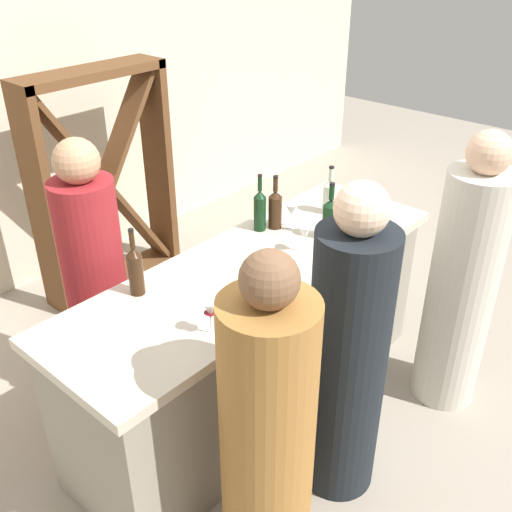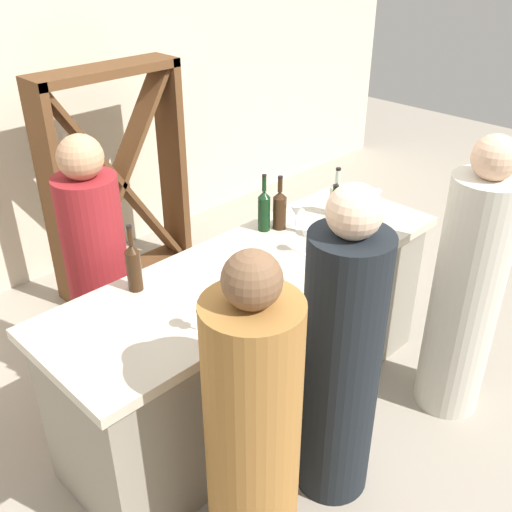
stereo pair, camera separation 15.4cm
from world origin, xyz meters
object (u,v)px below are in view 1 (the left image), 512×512
object	(u,v)px
person_right_guest	(347,359)
person_server_behind	(97,288)
wine_bottle_rightmost_clear_pale	(330,195)
wine_glass_far_left	(292,210)
wine_glass_near_center	(305,234)
person_left_guest	(267,438)
wine_bottle_second_left_dark_green	(260,209)
wine_bottle_leftmost_amber_brown	(135,269)
wine_glass_near_right	(367,195)
wine_bottle_second_right_dark_green	(330,218)
wine_glass_near_left	(210,312)
person_center_guest	(462,286)
wine_rack	(104,185)
wine_bottle_center_amber_brown	(275,208)

from	to	relation	value
person_right_guest	person_server_behind	world-z (taller)	person_right_guest
wine_bottle_rightmost_clear_pale	wine_glass_far_left	bearing A→B (deg)	169.45
wine_bottle_rightmost_clear_pale	wine_glass_near_center	xyz separation A→B (m)	(-0.48, -0.18, -0.00)
wine_glass_near_center	person_left_guest	bearing A→B (deg)	-149.46
wine_bottle_second_left_dark_green	person_left_guest	xyz separation A→B (m)	(-0.98, -0.90, -0.34)
wine_bottle_leftmost_amber_brown	wine_glass_far_left	size ratio (longest dim) A/B	2.40
wine_bottle_second_left_dark_green	person_server_behind	world-z (taller)	person_server_behind
wine_glass_near_right	wine_bottle_second_right_dark_green	bearing A→B (deg)	-175.63
wine_glass_near_right	person_server_behind	size ratio (longest dim) A/B	0.10
person_server_behind	wine_bottle_second_right_dark_green	bearing A→B (deg)	47.45
wine_glass_near_left	wine_glass_near_center	xyz separation A→B (m)	(0.82, 0.14, -0.01)
wine_bottle_second_left_dark_green	wine_bottle_rightmost_clear_pale	xyz separation A→B (m)	(0.44, -0.16, -0.01)
wine_bottle_rightmost_clear_pale	wine_bottle_second_right_dark_green	bearing A→B (deg)	-144.53
wine_bottle_leftmost_amber_brown	wine_bottle_rightmost_clear_pale	xyz separation A→B (m)	(1.30, -0.16, -0.02)
wine_bottle_second_left_dark_green	wine_glass_near_center	world-z (taller)	wine_bottle_second_left_dark_green
person_center_guest	person_left_guest	bearing A→B (deg)	98.35
person_right_guest	wine_glass_near_right	bearing A→B (deg)	-83.02
wine_glass_far_left	person_right_guest	world-z (taller)	person_right_guest
wine_bottle_second_right_dark_green	wine_glass_near_center	size ratio (longest dim) A/B	2.16
person_server_behind	person_center_guest	bearing A→B (deg)	37.52
wine_bottle_second_left_dark_green	person_right_guest	bearing A→B (deg)	-115.51
wine_glass_near_right	wine_bottle_rightmost_clear_pale	bearing A→B (deg)	137.74
wine_rack	wine_bottle_center_amber_brown	xyz separation A→B (m)	(0.13, -1.45, 0.23)
wine_bottle_second_right_dark_green	wine_glass_near_right	bearing A→B (deg)	4.37
wine_bottle_second_left_dark_green	wine_glass_near_center	xyz separation A→B (m)	(-0.04, -0.34, -0.02)
wine_bottle_center_amber_brown	wine_glass_near_center	size ratio (longest dim) A/B	2.09
person_left_guest	wine_bottle_center_amber_brown	bearing A→B (deg)	-66.60
wine_bottle_second_left_dark_green	wine_glass_far_left	bearing A→B (deg)	-36.17
wine_bottle_center_amber_brown	person_right_guest	size ratio (longest dim) A/B	0.20
wine_glass_near_center	wine_bottle_second_left_dark_green	bearing A→B (deg)	83.62
wine_rack	person_left_guest	xyz separation A→B (m)	(-0.93, -2.31, -0.11)
person_center_guest	person_right_guest	xyz separation A→B (m)	(-0.91, 0.12, -0.00)
wine_bottle_leftmost_amber_brown	wine_bottle_center_amber_brown	size ratio (longest dim) A/B	1.07
person_right_guest	wine_glass_far_left	bearing A→B (deg)	-58.43
wine_bottle_leftmost_amber_brown	person_server_behind	bearing A→B (deg)	84.03
wine_glass_near_center	wine_bottle_second_right_dark_green	bearing A→B (deg)	-0.90
wine_bottle_center_amber_brown	wine_glass_near_left	xyz separation A→B (m)	(-0.93, -0.43, -0.01)
wine_bottle_leftmost_amber_brown	wine_glass_near_left	bearing A→B (deg)	-89.04
wine_bottle_second_right_dark_green	person_right_guest	world-z (taller)	person_right_guest
wine_bottle_second_left_dark_green	person_server_behind	distance (m)	0.98
wine_bottle_rightmost_clear_pale	wine_bottle_leftmost_amber_brown	bearing A→B (deg)	172.97
wine_bottle_center_amber_brown	wine_glass_near_left	world-z (taller)	wine_bottle_center_amber_brown
wine_bottle_second_right_dark_green	wine_glass_near_right	distance (m)	0.43
person_center_guest	wine_glass_near_left	bearing A→B (deg)	81.07
wine_bottle_leftmost_amber_brown	person_center_guest	size ratio (longest dim) A/B	0.21
wine_rack	person_center_guest	world-z (taller)	wine_rack
wine_bottle_second_left_dark_green	wine_glass_near_center	bearing A→B (deg)	-96.38
wine_rack	person_right_guest	world-z (taller)	wine_rack
wine_bottle_center_amber_brown	wine_bottle_rightmost_clear_pale	xyz separation A→B (m)	(0.36, -0.12, -0.01)
wine_bottle_center_amber_brown	wine_rack	bearing A→B (deg)	95.09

